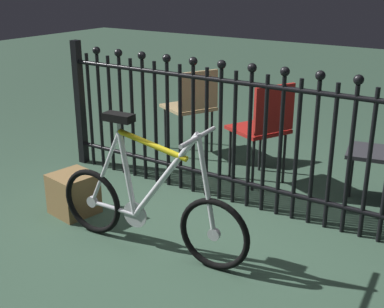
# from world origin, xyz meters

# --- Properties ---
(ground_plane) EXTENTS (20.00, 20.00, 0.00)m
(ground_plane) POSITION_xyz_m (0.00, 0.00, 0.00)
(ground_plane) COLOR #365340
(iron_fence) EXTENTS (3.34, 0.07, 1.16)m
(iron_fence) POSITION_xyz_m (-0.07, 0.73, 0.59)
(iron_fence) COLOR black
(iron_fence) RESTS_ON ground
(bicycle) EXTENTS (1.41, 0.40, 0.90)m
(bicycle) POSITION_xyz_m (-0.10, -0.21, 0.32)
(bicycle) COLOR black
(bicycle) RESTS_ON ground
(chair_red) EXTENTS (0.55, 0.55, 0.88)m
(chair_red) POSITION_xyz_m (0.02, 1.20, 0.54)
(chair_red) COLOR black
(chair_red) RESTS_ON ground
(chair_tan) EXTENTS (0.58, 0.58, 0.85)m
(chair_tan) POSITION_xyz_m (-0.92, 1.54, 0.52)
(chair_tan) COLOR black
(chair_tan) RESTS_ON ground
(display_crate) EXTENTS (0.34, 0.34, 0.31)m
(display_crate) POSITION_xyz_m (-0.91, -0.10, 0.16)
(display_crate) COLOR olive
(display_crate) RESTS_ON ground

